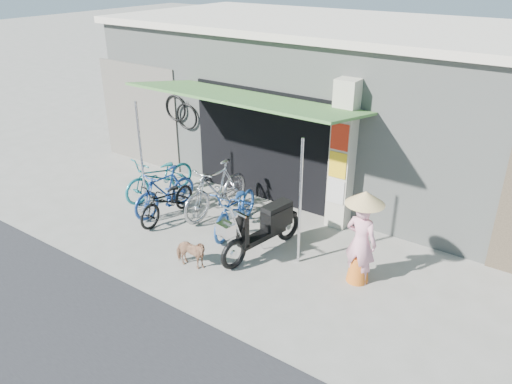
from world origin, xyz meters
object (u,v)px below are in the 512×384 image
Objects in this scene: bike_navy at (236,208)px; street_dog at (190,253)px; bike_black at (168,200)px; nun at (361,238)px; bike_blue at (165,191)px; bike_teal at (160,176)px; bike_silver at (216,189)px; moped at (264,228)px.

bike_navy is 1.58m from street_dog.
nun reaches higher than bike_black.
bike_teal is at bearing 147.60° from bike_blue.
bike_teal is 2.72× the size of street_dog.
bike_black is 1.51m from bike_navy.
bike_navy is (2.35, -0.24, -0.02)m from bike_teal.
bike_navy is 2.62× the size of street_dog.
bike_silver is at bearing 146.37° from bike_navy.
bike_black is at bearing -31.35° from bike_blue.
bike_teal reaches higher than bike_black.
moped is at bearing -43.57° from street_dog.
bike_silver is 2.80× the size of street_dog.
moped is (2.65, -0.14, 0.02)m from bike_blue.
bike_black is 0.85× the size of bike_silver.
bike_silver reaches higher than street_dog.
bike_silver is 3.55m from nun.
bike_silver reaches higher than bike_blue.
street_dog is 1.41m from moped.
bike_teal is 1.15m from bike_black.
moped is (0.78, 1.16, 0.23)m from street_dog.
nun is at bearing -16.51° from bike_navy.
bike_silver is (0.96, 0.56, 0.08)m from bike_blue.
bike_silver is at bearing 10.17° from bike_teal.
bike_blue is 0.83× the size of moped.
bike_silver is (0.69, 0.76, 0.15)m from bike_black.
bike_teal is at bearing -174.09° from bike_silver.
bike_teal is 0.94× the size of moped.
bike_black is 0.96× the size of nun.
bike_navy is (1.43, 0.46, 0.05)m from bike_black.
bike_silver is at bearing 43.74° from bike_black.
street_dog is at bearing -113.47° from moped.
bike_blue reaches higher than bike_navy.
bike_blue is at bearing -145.87° from bike_silver.
bike_navy is at bearing 14.06° from bike_blue.
moped is at bearing -2.32° from bike_black.
bike_silver is 2.09m from street_dog.
bike_silver is (1.61, 0.06, 0.09)m from bike_teal.
street_dog is (2.52, -1.80, -0.20)m from bike_teal.
bike_black is at bearing 45.88° from street_dog.
nun is at bearing -72.49° from street_dog.
street_dog is (1.87, -1.30, -0.20)m from bike_blue.
bike_teal reaches higher than street_dog.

